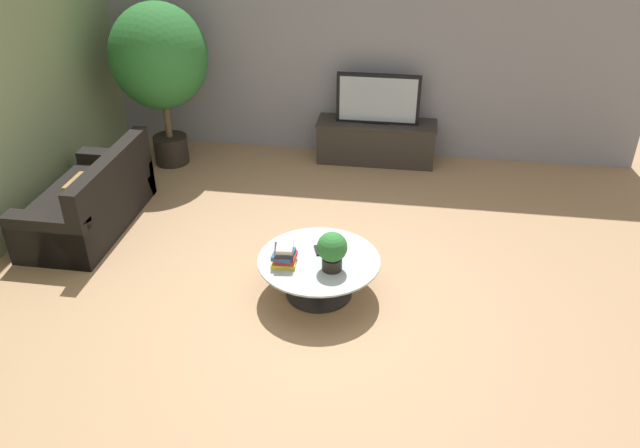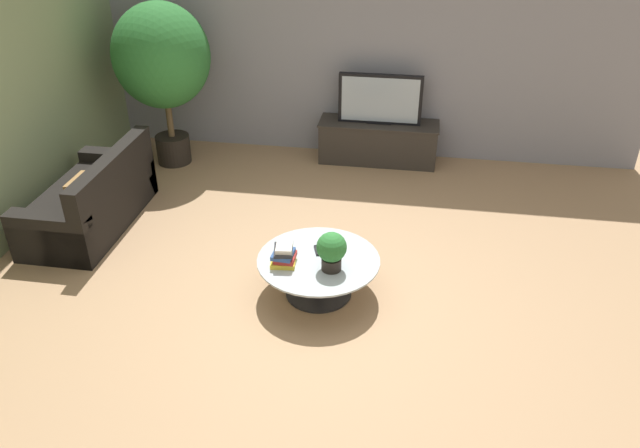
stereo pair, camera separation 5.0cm
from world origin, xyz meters
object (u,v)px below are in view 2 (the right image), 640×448
object	(u,v)px
media_console	(378,141)
television	(380,99)
coffee_table	(319,269)
potted_palm_tall	(162,60)
potted_plant_tabletop	(332,250)
couch_by_wall	(92,201)

from	to	relation	value
media_console	television	size ratio (longest dim) A/B	1.46
television	coffee_table	xyz separation A→B (m)	(-0.30, -3.01, -0.58)
television	potted_palm_tall	size ratio (longest dim) A/B	0.52
coffee_table	potted_plant_tabletop	xyz separation A→B (m)	(0.14, -0.14, 0.31)
coffee_table	couch_by_wall	xyz separation A→B (m)	(-2.62, 0.85, 0.02)
coffee_table	potted_palm_tall	distance (m)	3.64
coffee_table	couch_by_wall	bearing A→B (deg)	162.02
couch_by_wall	potted_plant_tabletop	distance (m)	2.95
couch_by_wall	potted_palm_tall	distance (m)	2.03
coffee_table	potted_plant_tabletop	distance (m)	0.37
television	media_console	bearing A→B (deg)	90.00
television	potted_plant_tabletop	world-z (taller)	television
media_console	potted_palm_tall	size ratio (longest dim) A/B	0.75
couch_by_wall	potted_palm_tall	world-z (taller)	potted_palm_tall
television	potted_plant_tabletop	xyz separation A→B (m)	(-0.16, -3.14, -0.27)
television	potted_palm_tall	world-z (taller)	potted_palm_tall
coffee_table	potted_plant_tabletop	bearing A→B (deg)	-45.29
television	coffee_table	distance (m)	3.08
television	couch_by_wall	size ratio (longest dim) A/B	0.62
media_console	television	bearing A→B (deg)	-90.00
couch_by_wall	potted_plant_tabletop	bearing A→B (deg)	70.27
couch_by_wall	television	bearing A→B (deg)	126.36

